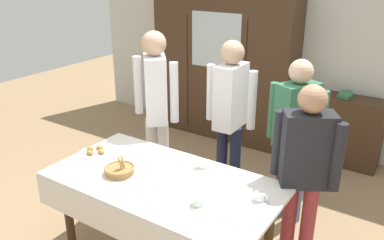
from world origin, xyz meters
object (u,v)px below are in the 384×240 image
person_by_cabinet (295,128)px  pastry_plate (96,152)px  tea_cup_near_left (202,165)px  spoon_center (232,225)px  wall_cabinet (223,67)px  book_stack (346,95)px  dining_table (161,193)px  bread_basket (120,170)px  tea_cup_mid_left (198,203)px  person_near_right_end (230,108)px  bookshelf_low (340,130)px  tea_cup_far_right (260,198)px  spoon_far_left (151,187)px  person_behind_table_left (156,100)px  person_beside_shelf (305,164)px

person_by_cabinet → pastry_plate: bearing=-141.2°
tea_cup_near_left → spoon_center: tea_cup_near_left is taller
spoon_center → tea_cup_near_left: bearing=136.2°
wall_cabinet → book_stack: 1.62m
book_stack → pastry_plate: (-1.46, -2.57, -0.08)m
spoon_center → book_stack: bearing=89.8°
dining_table → bread_basket: 0.37m
tea_cup_near_left → book_stack: bearing=76.4°
bread_basket → person_by_cabinet: size_ratio=0.15×
dining_table → wall_cabinet: wall_cabinet is taller
wall_cabinet → person_by_cabinet: (1.52, -1.42, -0.04)m
tea_cup_mid_left → person_near_right_end: size_ratio=0.08×
bookshelf_low → tea_cup_far_right: same height
dining_table → person_by_cabinet: person_by_cabinet is taller
dining_table → book_stack: size_ratio=8.89×
book_stack → tea_cup_far_right: (0.02, -2.48, -0.06)m
bookshelf_low → spoon_center: (-0.01, -2.82, 0.36)m
book_stack → tea_cup_mid_left: book_stack is taller
wall_cabinet → spoon_center: wall_cabinet is taller
tea_cup_far_right → spoon_far_left: size_ratio=1.09×
dining_table → person_near_right_end: (-0.02, 1.13, 0.34)m
bread_basket → bookshelf_low: bearing=69.0°
bookshelf_low → spoon_far_left: bookshelf_low is taller
person_behind_table_left → person_beside_shelf: bearing=-8.6°
dining_table → tea_cup_near_left: size_ratio=13.72×
book_stack → person_beside_shelf: 2.08m
book_stack → bread_basket: size_ratio=0.84×
person_near_right_end → person_by_cabinet: bearing=3.0°
bookshelf_low → tea_cup_mid_left: 2.81m
spoon_far_left → person_near_right_end: bearing=90.7°
dining_table → person_near_right_end: bearing=91.0°
spoon_far_left → spoon_center: bearing=-5.9°
book_stack → tea_cup_near_left: book_stack is taller
person_behind_table_left → person_near_right_end: (0.64, 0.33, -0.05)m
wall_cabinet → tea_cup_mid_left: size_ratio=15.23×
tea_cup_far_right → person_by_cabinet: size_ratio=0.08×
dining_table → pastry_plate: 0.76m
person_behind_table_left → tea_cup_mid_left: bearing=-40.9°
dining_table → person_beside_shelf: person_beside_shelf is taller
tea_cup_far_right → pastry_plate: size_ratio=0.46×
bookshelf_low → book_stack: 0.45m
tea_cup_far_right → tea_cup_near_left: bearing=162.8°
tea_cup_far_right → person_near_right_end: 1.25m
tea_cup_mid_left → person_by_cabinet: bearing=81.0°
book_stack → person_behind_table_left: bearing=-126.9°
wall_cabinet → person_beside_shelf: bearing=-48.2°
pastry_plate → person_behind_table_left: person_behind_table_left is taller
wall_cabinet → spoon_center: 3.21m
dining_table → tea_cup_near_left: 0.40m
bread_basket → person_by_cabinet: (0.95, 1.25, 0.13)m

